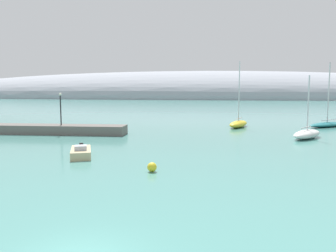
% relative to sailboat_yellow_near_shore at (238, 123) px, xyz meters
% --- Properties ---
extents(breakwater_rocks, '(26.66, 4.09, 1.21)m').
position_rel_sailboat_yellow_near_shore_xyz_m(breakwater_rocks, '(-28.53, -11.41, -0.00)').
color(breakwater_rocks, '#66605B').
rests_on(breakwater_rocks, ground).
extents(distant_ridge, '(388.91, 79.16, 32.92)m').
position_rel_sailboat_yellow_near_shore_xyz_m(distant_ridge, '(-17.84, 158.63, -0.61)').
color(distant_ridge, '#999EA8').
rests_on(distant_ridge, ground).
extents(sailboat_yellow_near_shore, '(4.07, 6.48, 10.20)m').
position_rel_sailboat_yellow_near_shore_xyz_m(sailboat_yellow_near_shore, '(0.00, 0.00, 0.00)').
color(sailboat_yellow_near_shore, yellow).
rests_on(sailboat_yellow_near_shore, water).
extents(sailboat_teal_mid_mooring, '(7.72, 7.02, 10.10)m').
position_rel_sailboat_yellow_near_shore_xyz_m(sailboat_teal_mid_mooring, '(13.97, 2.71, -0.13)').
color(sailboat_teal_mid_mooring, '#1E6B70').
rests_on(sailboat_teal_mid_mooring, water).
extents(sailboat_white_outer_mooring, '(5.27, 6.21, 7.63)m').
position_rel_sailboat_yellow_near_shore_xyz_m(sailboat_white_outer_mooring, '(7.51, -10.93, -0.03)').
color(sailboat_white_outer_mooring, white).
rests_on(sailboat_white_outer_mooring, water).
extents(motorboat_sand_foreground, '(3.14, 4.77, 1.10)m').
position_rel_sailboat_yellow_near_shore_xyz_m(motorboat_sand_foreground, '(-15.42, -25.27, -0.21)').
color(motorboat_sand_foreground, '#C6B284').
rests_on(motorboat_sand_foreground, water).
extents(mooring_buoy_yellow, '(0.70, 0.70, 0.70)m').
position_rel_sailboat_yellow_near_shore_xyz_m(mooring_buoy_yellow, '(-8.05, -29.95, -0.26)').
color(mooring_buoy_yellow, yellow).
rests_on(mooring_buoy_yellow, water).
extents(harbor_lamp_post, '(0.36, 0.36, 4.28)m').
position_rel_sailboat_yellow_near_shore_xyz_m(harbor_lamp_post, '(-23.84, -11.40, 3.24)').
color(harbor_lamp_post, black).
rests_on(harbor_lamp_post, breakwater_rocks).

